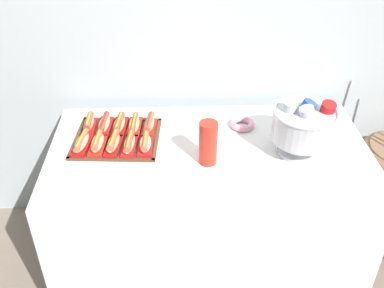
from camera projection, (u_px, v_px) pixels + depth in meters
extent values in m
plane|color=#7A6B5B|center=(206.00, 260.00, 2.56)|extent=(10.00, 10.00, 0.00)
cube|color=#B2BCC1|center=(204.00, 3.00, 2.25)|extent=(6.00, 0.10, 2.60)
cube|color=white|center=(208.00, 207.00, 2.33)|extent=(1.51, 0.80, 0.74)
cylinder|color=black|center=(101.00, 225.00, 2.75)|extent=(0.05, 0.05, 0.04)
cylinder|color=black|center=(305.00, 220.00, 2.80)|extent=(0.05, 0.05, 0.04)
torus|color=brown|center=(380.00, 223.00, 2.71)|extent=(0.51, 0.51, 0.11)
cube|color=#56331E|center=(117.00, 139.00, 2.18)|extent=(0.43, 0.39, 0.01)
cube|color=#56331E|center=(111.00, 159.00, 2.03)|extent=(0.41, 0.04, 0.01)
cube|color=#56331E|center=(122.00, 119.00, 2.32)|extent=(0.41, 0.04, 0.01)
cube|color=#56331E|center=(77.00, 137.00, 2.18)|extent=(0.04, 0.36, 0.01)
cube|color=#56331E|center=(157.00, 138.00, 2.17)|extent=(0.04, 0.36, 0.01)
cube|color=#B21414|center=(82.00, 146.00, 2.11)|extent=(0.09, 0.19, 0.02)
ellipsoid|color=#E0BC7F|center=(82.00, 142.00, 2.10)|extent=(0.07, 0.17, 0.04)
cylinder|color=#A8563D|center=(81.00, 140.00, 2.09)|extent=(0.05, 0.17, 0.03)
cylinder|color=yellow|center=(81.00, 138.00, 2.08)|extent=(0.03, 0.14, 0.01)
cube|color=red|center=(98.00, 146.00, 2.11)|extent=(0.08, 0.17, 0.02)
ellipsoid|color=#E0BC7F|center=(97.00, 142.00, 2.09)|extent=(0.06, 0.16, 0.04)
cylinder|color=#A8563D|center=(97.00, 140.00, 2.09)|extent=(0.04, 0.15, 0.03)
cylinder|color=yellow|center=(97.00, 138.00, 2.08)|extent=(0.01, 0.13, 0.01)
cube|color=#B21414|center=(114.00, 146.00, 2.10)|extent=(0.08, 0.18, 0.02)
ellipsoid|color=tan|center=(113.00, 142.00, 2.09)|extent=(0.07, 0.17, 0.04)
cylinder|color=#A8563D|center=(113.00, 140.00, 2.08)|extent=(0.05, 0.16, 0.03)
cylinder|color=yellow|center=(113.00, 138.00, 2.08)|extent=(0.02, 0.13, 0.01)
cube|color=red|center=(130.00, 147.00, 2.10)|extent=(0.07, 0.18, 0.02)
ellipsoid|color=beige|center=(129.00, 143.00, 2.09)|extent=(0.06, 0.17, 0.04)
cylinder|color=#9E4C38|center=(129.00, 141.00, 2.09)|extent=(0.04, 0.16, 0.03)
cylinder|color=yellow|center=(129.00, 139.00, 2.08)|extent=(0.02, 0.14, 0.01)
cube|color=red|center=(146.00, 147.00, 2.10)|extent=(0.07, 0.15, 0.02)
ellipsoid|color=beige|center=(145.00, 143.00, 2.09)|extent=(0.06, 0.14, 0.04)
cylinder|color=#A8563D|center=(145.00, 140.00, 2.08)|extent=(0.03, 0.14, 0.03)
cylinder|color=yellow|center=(145.00, 138.00, 2.07)|extent=(0.01, 0.12, 0.01)
cube|color=red|center=(90.00, 127.00, 2.24)|extent=(0.06, 0.15, 0.02)
ellipsoid|color=tan|center=(89.00, 123.00, 2.23)|extent=(0.05, 0.14, 0.04)
cylinder|color=#9E4C38|center=(89.00, 121.00, 2.22)|extent=(0.03, 0.14, 0.03)
cylinder|color=yellow|center=(88.00, 118.00, 2.21)|extent=(0.01, 0.12, 0.01)
cube|color=red|center=(105.00, 127.00, 2.24)|extent=(0.08, 0.18, 0.02)
ellipsoid|color=#E0BC7F|center=(104.00, 124.00, 2.23)|extent=(0.06, 0.17, 0.04)
cylinder|color=brown|center=(104.00, 122.00, 2.22)|extent=(0.04, 0.17, 0.03)
cylinder|color=red|center=(104.00, 120.00, 2.22)|extent=(0.02, 0.14, 0.01)
cube|color=#B21414|center=(120.00, 127.00, 2.24)|extent=(0.08, 0.19, 0.02)
ellipsoid|color=tan|center=(119.00, 124.00, 2.23)|extent=(0.07, 0.17, 0.04)
cylinder|color=brown|center=(119.00, 122.00, 2.22)|extent=(0.05, 0.16, 0.03)
cylinder|color=yellow|center=(119.00, 120.00, 2.21)|extent=(0.02, 0.13, 0.01)
cube|color=red|center=(134.00, 128.00, 2.24)|extent=(0.07, 0.18, 0.02)
ellipsoid|color=#E0BC7F|center=(134.00, 124.00, 2.23)|extent=(0.06, 0.17, 0.04)
cylinder|color=brown|center=(134.00, 122.00, 2.22)|extent=(0.03, 0.16, 0.03)
cylinder|color=yellow|center=(134.00, 120.00, 2.21)|extent=(0.01, 0.14, 0.01)
cube|color=red|center=(149.00, 128.00, 2.24)|extent=(0.08, 0.17, 0.02)
ellipsoid|color=tan|center=(149.00, 124.00, 2.22)|extent=(0.06, 0.15, 0.04)
cylinder|color=#A8563D|center=(149.00, 122.00, 2.22)|extent=(0.05, 0.15, 0.03)
cylinder|color=red|center=(149.00, 119.00, 2.21)|extent=(0.02, 0.13, 0.01)
cylinder|color=silver|center=(300.00, 150.00, 2.09)|extent=(0.22, 0.22, 0.02)
cone|color=silver|center=(301.00, 143.00, 2.07)|extent=(0.08, 0.08, 0.06)
cylinder|color=silver|center=(304.00, 125.00, 2.02)|extent=(0.28, 0.28, 0.14)
torus|color=silver|center=(306.00, 112.00, 1.98)|extent=(0.29, 0.29, 0.02)
cylinder|color=red|center=(326.00, 114.00, 2.00)|extent=(0.10, 0.12, 0.14)
cylinder|color=#1E47B2|center=(304.00, 113.00, 2.01)|extent=(0.13, 0.09, 0.15)
cylinder|color=#B7BCC6|center=(289.00, 114.00, 2.01)|extent=(0.08, 0.09, 0.13)
cylinder|color=#B7BCC6|center=(308.00, 120.00, 1.96)|extent=(0.12, 0.09, 0.14)
cylinder|color=red|center=(208.00, 152.00, 2.00)|extent=(0.08, 0.08, 0.11)
cylinder|color=red|center=(208.00, 148.00, 1.99)|extent=(0.08, 0.08, 0.11)
cylinder|color=red|center=(208.00, 145.00, 1.98)|extent=(0.08, 0.08, 0.11)
cylinder|color=red|center=(208.00, 141.00, 1.97)|extent=(0.08, 0.08, 0.11)
cylinder|color=red|center=(208.00, 137.00, 1.96)|extent=(0.08, 0.08, 0.11)
cylinder|color=red|center=(208.00, 134.00, 1.95)|extent=(0.08, 0.08, 0.11)
torus|color=pink|center=(242.00, 124.00, 2.27)|extent=(0.13, 0.13, 0.03)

